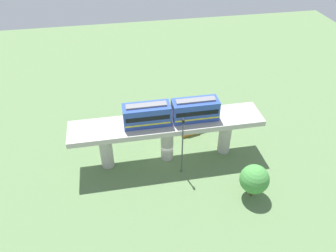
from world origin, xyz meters
name	(u,v)px	position (x,y,z in m)	size (l,w,h in m)	color
ground_plane	(167,157)	(0.00, 0.00, 0.00)	(120.00, 120.00, 0.00)	#5B7A4C
viaduct	(167,131)	(0.00, 0.00, 5.34)	(5.20, 28.00, 7.02)	#B7B2AA
train	(171,112)	(0.00, -0.61, 8.55)	(2.64, 13.55, 3.24)	#2D4CA5
parked_car_yellow	(135,112)	(12.22, 3.65, 0.74)	(2.04, 4.30, 1.76)	yellow
parked_car_orange	(191,129)	(5.54, -5.20, 0.74)	(2.75, 4.51, 1.76)	orange
tree_near_viaduct	(254,179)	(-9.58, -10.00, 3.14)	(3.94, 3.94, 5.12)	brown
signal_post	(182,144)	(-3.40, -1.56, 5.33)	(0.44, 0.28, 9.62)	#4C4C51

